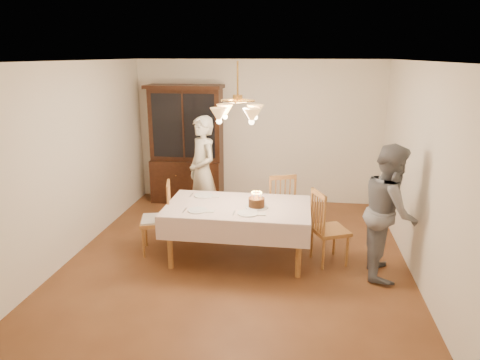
% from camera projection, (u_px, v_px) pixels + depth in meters
% --- Properties ---
extents(ground, '(5.00, 5.00, 0.00)m').
position_uv_depth(ground, '(238.00, 257.00, 5.87)').
color(ground, brown).
rests_on(ground, ground).
extents(room_shell, '(5.00, 5.00, 5.00)m').
position_uv_depth(room_shell, '(238.00, 144.00, 5.42)').
color(room_shell, white).
rests_on(room_shell, ground).
extents(dining_table, '(1.90, 1.10, 0.76)m').
position_uv_depth(dining_table, '(238.00, 211.00, 5.67)').
color(dining_table, '#975F2C').
rests_on(dining_table, ground).
extents(china_hutch, '(1.38, 0.54, 2.16)m').
position_uv_depth(china_hutch, '(187.00, 147.00, 7.89)').
color(china_hutch, black).
rests_on(china_hutch, ground).
extents(chair_far_side, '(0.56, 0.55, 1.00)m').
position_uv_depth(chair_far_side, '(278.00, 207.00, 6.49)').
color(chair_far_side, '#975F2C').
rests_on(chair_far_side, ground).
extents(chair_left_end, '(0.52, 0.53, 1.00)m').
position_uv_depth(chair_left_end, '(157.00, 221.00, 5.94)').
color(chair_left_end, '#975F2C').
rests_on(chair_left_end, ground).
extents(chair_right_end, '(0.56, 0.57, 1.00)m').
position_uv_depth(chair_right_end, '(329.00, 231.00, 5.62)').
color(chair_right_end, '#975F2C').
rests_on(chair_right_end, ground).
extents(elderly_woman, '(0.74, 0.77, 1.78)m').
position_uv_depth(elderly_woman, '(203.00, 172.00, 6.75)').
color(elderly_woman, beige).
rests_on(elderly_woman, ground).
extents(adult_in_grey, '(0.69, 0.85, 1.67)m').
position_uv_depth(adult_in_grey, '(389.00, 211.00, 5.22)').
color(adult_in_grey, slate).
rests_on(adult_in_grey, ground).
extents(birthday_cake, '(0.30, 0.30, 0.21)m').
position_uv_depth(birthday_cake, '(257.00, 203.00, 5.56)').
color(birthday_cake, white).
rests_on(birthday_cake, dining_table).
extents(place_setting_near_left, '(0.39, 0.25, 0.02)m').
position_uv_depth(place_setting_near_left, '(198.00, 210.00, 5.44)').
color(place_setting_near_left, white).
rests_on(place_setting_near_left, dining_table).
extents(place_setting_near_right, '(0.41, 0.26, 0.02)m').
position_uv_depth(place_setting_near_right, '(249.00, 213.00, 5.35)').
color(place_setting_near_right, white).
rests_on(place_setting_near_right, dining_table).
extents(place_setting_far_left, '(0.41, 0.27, 0.02)m').
position_uv_depth(place_setting_far_left, '(205.00, 195.00, 6.03)').
color(place_setting_far_left, white).
rests_on(place_setting_far_left, dining_table).
extents(chandelier, '(0.62, 0.62, 0.73)m').
position_uv_depth(chandelier, '(238.00, 113.00, 5.31)').
color(chandelier, '#BF8C3F').
rests_on(chandelier, ground).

